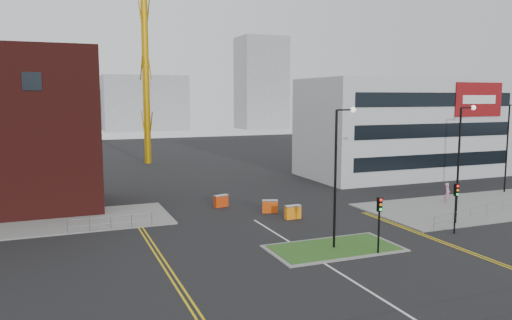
{
  "coord_description": "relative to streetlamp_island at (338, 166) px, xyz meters",
  "views": [
    {
      "loc": [
        -14.35,
        -19.3,
        9.82
      ],
      "look_at": [
        -0.28,
        15.96,
        5.0
      ],
      "focal_mm": 35.0,
      "sensor_mm": 36.0,
      "label": 1
    }
  ],
  "objects": [
    {
      "name": "grass_island",
      "position": [
        -0.22,
        0.0,
        -5.35
      ],
      "size": [
        8.0,
        4.0,
        0.12
      ],
      "primitive_type": "cube",
      "color": "#25541C",
      "rests_on": "ground"
    },
    {
      "name": "traffic_light_island",
      "position": [
        1.78,
        -2.02,
        -2.85
      ],
      "size": [
        0.28,
        0.33,
        3.65
      ],
      "color": "black",
      "rests_on": "ground"
    },
    {
      "name": "streetlamp_right_far",
      "position": [
        26.0,
        10.0,
        0.0
      ],
      "size": [
        1.46,
        0.36,
        9.18
      ],
      "color": "black",
      "rests_on": "ground"
    },
    {
      "name": "barrier_mid",
      "position": [
        -0.05,
        10.88,
        -4.81
      ],
      "size": [
        1.39,
        0.85,
        1.11
      ],
      "color": "#D6470B",
      "rests_on": "ground"
    },
    {
      "name": "office_block",
      "position": [
        23.79,
        23.97,
        0.59
      ],
      "size": [
        25.0,
        12.2,
        12.0
      ],
      "color": "silver",
      "rests_on": "ground"
    },
    {
      "name": "skyline_d",
      "position": [
        -10.22,
        132.0,
        0.59
      ],
      "size": [
        30.0,
        12.0,
        12.0
      ],
      "primitive_type": "cube",
      "color": "gray",
      "rests_on": "ground"
    },
    {
      "name": "pedestrian",
      "position": [
        16.55,
        8.08,
        -4.43
      ],
      "size": [
        0.85,
        0.81,
        1.96
      ],
      "primitive_type": "imported",
      "rotation": [
        0.0,
        0.0,
        0.65
      ],
      "color": "#C58098",
      "rests_on": "ground"
    },
    {
      "name": "yellow_left_a",
      "position": [
        -11.22,
        2.0,
        -5.41
      ],
      "size": [
        0.12,
        24.0,
        0.01
      ],
      "primitive_type": "cube",
      "color": "gold",
      "rests_on": "ground"
    },
    {
      "name": "traffic_light_right",
      "position": [
        9.78,
        -0.02,
        -2.85
      ],
      "size": [
        0.28,
        0.33,
        3.65
      ],
      "color": "black",
      "rests_on": "ground"
    },
    {
      "name": "barrier_left",
      "position": [
        -3.22,
        14.61,
        -4.82
      ],
      "size": [
        1.36,
        0.73,
        1.09
      ],
      "color": "red",
      "rests_on": "ground"
    },
    {
      "name": "skyline_c",
      "position": [
        42.78,
        117.0,
        8.59
      ],
      "size": [
        14.0,
        12.0,
        28.0
      ],
      "primitive_type": "cube",
      "color": "gray",
      "rests_on": "ground"
    },
    {
      "name": "streetlamp_island",
      "position": [
        0.0,
        0.0,
        0.0
      ],
      "size": [
        1.46,
        0.36,
        9.18
      ],
      "color": "black",
      "rests_on": "ground"
    },
    {
      "name": "railing_left",
      "position": [
        -13.22,
        10.0,
        -4.67
      ],
      "size": [
        6.05,
        0.05,
        1.1
      ],
      "color": "gray",
      "rests_on": "ground"
    },
    {
      "name": "yellow_right_b",
      "position": [
        7.58,
        -2.0,
        -5.41
      ],
      "size": [
        0.12,
        20.0,
        0.01
      ],
      "primitive_type": "cube",
      "color": "gold",
      "rests_on": "ground"
    },
    {
      "name": "island_kerb",
      "position": [
        -0.22,
        0.0,
        -5.37
      ],
      "size": [
        8.6,
        4.6,
        0.08
      ],
      "primitive_type": "cube",
      "color": "slate",
      "rests_on": "ground"
    },
    {
      "name": "pavement_right",
      "position": [
        19.78,
        6.0,
        -5.35
      ],
      "size": [
        24.0,
        10.0,
        0.12
      ],
      "primitive_type": "cube",
      "color": "slate",
      "rests_on": "ground"
    },
    {
      "name": "streetlamp_right_near",
      "position": [
        12.0,
        2.0,
        0.0
      ],
      "size": [
        1.46,
        0.36,
        9.18
      ],
      "color": "black",
      "rests_on": "ground"
    },
    {
      "name": "barrier_right",
      "position": [
        0.83,
        8.25,
        -4.81
      ],
      "size": [
        1.34,
        0.49,
        1.12
      ],
      "color": "orange",
      "rests_on": "ground"
    },
    {
      "name": "ground",
      "position": [
        -2.22,
        -8.0,
        -5.41
      ],
      "size": [
        200.0,
        200.0,
        0.0
      ],
      "primitive_type": "plane",
      "color": "black",
      "rests_on": "ground"
    },
    {
      "name": "skyline_b",
      "position": [
        7.78,
        122.0,
        2.59
      ],
      "size": [
        24.0,
        12.0,
        16.0
      ],
      "primitive_type": "cube",
      "color": "gray",
      "rests_on": "ground"
    },
    {
      "name": "yellow_right_a",
      "position": [
        7.28,
        -2.0,
        -5.41
      ],
      "size": [
        0.12,
        20.0,
        0.01
      ],
      "primitive_type": "cube",
      "color": "gold",
      "rests_on": "ground"
    },
    {
      "name": "railing_right",
      "position": [
        18.28,
        3.5,
        -4.63
      ],
      "size": [
        19.05,
        5.05,
        1.1
      ],
      "color": "gray",
      "rests_on": "ground"
    },
    {
      "name": "yellow_left_b",
      "position": [
        -10.92,
        2.0,
        -5.41
      ],
      "size": [
        0.12,
        24.0,
        0.01
      ],
      "primitive_type": "cube",
      "color": "gold",
      "rests_on": "ground"
    },
    {
      "name": "centre_line",
      "position": [
        -2.22,
        -6.0,
        -5.41
      ],
      "size": [
        0.15,
        30.0,
        0.01
      ],
      "primitive_type": "cube",
      "color": "silver",
      "rests_on": "ground"
    }
  ]
}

